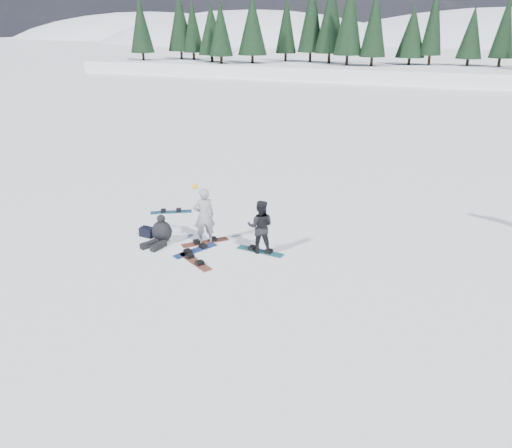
{
  "coord_description": "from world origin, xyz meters",
  "views": [
    {
      "loc": [
        5.36,
        -11.56,
        6.46
      ],
      "look_at": [
        0.38,
        0.77,
        1.1
      ],
      "focal_mm": 35.0,
      "sensor_mm": 36.0,
      "label": 1
    }
  ],
  "objects_px": {
    "snowboarder_man": "(260,227)",
    "snowboard_loose_b": "(195,261)",
    "snowboard_loose_c": "(171,212)",
    "seated_rider": "(161,232)",
    "snowboard_loose_a": "(195,250)",
    "gear_bag": "(147,232)",
    "snowboarder_woman": "(204,216)"
  },
  "relations": [
    {
      "from": "snowboarder_woman",
      "to": "snowboarder_man",
      "type": "relative_size",
      "value": 1.19
    },
    {
      "from": "gear_bag",
      "to": "snowboard_loose_b",
      "type": "distance_m",
      "value": 2.59
    },
    {
      "from": "snowboard_loose_c",
      "to": "snowboarder_woman",
      "type": "bearing_deg",
      "value": -68.81
    },
    {
      "from": "seated_rider",
      "to": "snowboarder_man",
      "type": "bearing_deg",
      "value": 25.73
    },
    {
      "from": "gear_bag",
      "to": "snowboard_loose_b",
      "type": "xyz_separation_m",
      "value": [
        2.34,
        -1.09,
        -0.14
      ]
    },
    {
      "from": "snowboarder_woman",
      "to": "seated_rider",
      "type": "relative_size",
      "value": 1.69
    },
    {
      "from": "snowboarder_man",
      "to": "snowboard_loose_a",
      "type": "distance_m",
      "value": 2.15
    },
    {
      "from": "snowboard_loose_c",
      "to": "snowboarder_man",
      "type": "bearing_deg",
      "value": -54.0
    },
    {
      "from": "snowboard_loose_b",
      "to": "gear_bag",
      "type": "bearing_deg",
      "value": -174.22
    },
    {
      "from": "snowboarder_woman",
      "to": "snowboard_loose_c",
      "type": "distance_m",
      "value": 3.25
    },
    {
      "from": "snowboarder_man",
      "to": "snowboard_loose_b",
      "type": "relative_size",
      "value": 1.1
    },
    {
      "from": "snowboarder_woman",
      "to": "snowboarder_man",
      "type": "xyz_separation_m",
      "value": [
        1.87,
        0.03,
        -0.09
      ]
    },
    {
      "from": "snowboarder_man",
      "to": "seated_rider",
      "type": "bearing_deg",
      "value": -5.42
    },
    {
      "from": "seated_rider",
      "to": "snowboard_loose_c",
      "type": "distance_m",
      "value": 2.74
    },
    {
      "from": "snowboard_loose_b",
      "to": "seated_rider",
      "type": "bearing_deg",
      "value": -176.14
    },
    {
      "from": "seated_rider",
      "to": "snowboard_loose_b",
      "type": "bearing_deg",
      "value": -10.63
    },
    {
      "from": "snowboard_loose_a",
      "to": "seated_rider",
      "type": "bearing_deg",
      "value": 108.84
    },
    {
      "from": "snowboarder_woman",
      "to": "snowboard_loose_b",
      "type": "relative_size",
      "value": 1.31
    },
    {
      "from": "gear_bag",
      "to": "snowboard_loose_a",
      "type": "relative_size",
      "value": 0.3
    },
    {
      "from": "snowboarder_woman",
      "to": "snowboard_loose_b",
      "type": "bearing_deg",
      "value": 65.71
    },
    {
      "from": "gear_bag",
      "to": "snowboard_loose_c",
      "type": "bearing_deg",
      "value": 101.13
    },
    {
      "from": "gear_bag",
      "to": "snowboard_loose_b",
      "type": "relative_size",
      "value": 0.3
    },
    {
      "from": "snowboard_loose_a",
      "to": "snowboard_loose_c",
      "type": "bearing_deg",
      "value": 68.75
    },
    {
      "from": "seated_rider",
      "to": "snowboard_loose_a",
      "type": "relative_size",
      "value": 0.78
    },
    {
      "from": "snowboarder_man",
      "to": "snowboard_loose_c",
      "type": "height_order",
      "value": "snowboarder_man"
    },
    {
      "from": "snowboard_loose_a",
      "to": "snowboard_loose_c",
      "type": "distance_m",
      "value": 3.58
    },
    {
      "from": "snowboard_loose_a",
      "to": "snowboard_loose_b",
      "type": "height_order",
      "value": "same"
    },
    {
      "from": "snowboarder_man",
      "to": "seated_rider",
      "type": "distance_m",
      "value": 3.24
    },
    {
      "from": "snowboard_loose_a",
      "to": "gear_bag",
      "type": "bearing_deg",
      "value": 104.07
    },
    {
      "from": "seated_rider",
      "to": "snowboard_loose_a",
      "type": "distance_m",
      "value": 1.35
    },
    {
      "from": "snowboard_loose_b",
      "to": "snowboard_loose_a",
      "type": "bearing_deg",
      "value": 147.9
    },
    {
      "from": "snowboarder_woman",
      "to": "snowboard_loose_c",
      "type": "xyz_separation_m",
      "value": [
        -2.42,
        1.97,
        -0.91
      ]
    }
  ]
}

